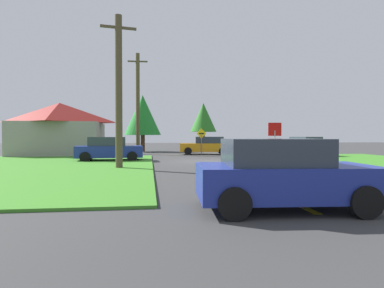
% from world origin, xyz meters
% --- Properties ---
extents(ground_plane, '(120.00, 120.00, 0.00)m').
position_xyz_m(ground_plane, '(0.00, 0.00, 0.00)').
color(ground_plane, '#393939').
extents(grass_verge_right, '(12.00, 20.00, 0.08)m').
position_xyz_m(grass_verge_right, '(9.43, -4.00, 0.04)').
color(grass_verge_right, '#3D8626').
rests_on(grass_verge_right, ground).
extents(grass_verge_left, '(12.00, 20.00, 0.08)m').
position_xyz_m(grass_verge_left, '(-9.43, -4.00, 0.04)').
color(grass_verge_left, '#3D8626').
rests_on(grass_verge_left, ground).
extents(lane_stripe_center, '(0.20, 14.00, 0.01)m').
position_xyz_m(lane_stripe_center, '(0.00, -8.00, 0.01)').
color(lane_stripe_center, yellow).
rests_on(lane_stripe_center, ground).
extents(stop_sign, '(0.81, 0.14, 2.51)m').
position_xyz_m(stop_sign, '(4.06, -2.10, 1.78)').
color(stop_sign, '#9EA0A8').
rests_on(stop_sign, ground).
extents(car_behind_on_main_road, '(4.08, 2.39, 1.62)m').
position_xyz_m(car_behind_on_main_road, '(-0.59, -14.40, 0.81)').
color(car_behind_on_main_road, navy).
rests_on(car_behind_on_main_road, ground).
extents(car_on_crossroad, '(2.39, 4.68, 1.62)m').
position_xyz_m(car_on_crossroad, '(9.32, 4.72, 0.81)').
color(car_on_crossroad, silver).
rests_on(car_on_crossroad, ground).
extents(parked_car_near_building, '(4.44, 2.32, 1.62)m').
position_xyz_m(parked_car_near_building, '(-6.29, 1.10, 0.81)').
color(parked_car_near_building, navy).
rests_on(parked_car_near_building, ground).
extents(car_approaching_junction, '(4.73, 2.36, 1.62)m').
position_xyz_m(car_approaching_junction, '(1.57, 8.27, 0.80)').
color(car_approaching_junction, orange).
rests_on(car_approaching_junction, ground).
extents(utility_pole_near, '(1.79, 0.45, 7.79)m').
position_xyz_m(utility_pole_near, '(-5.13, -4.46, 3.98)').
color(utility_pole_near, brown).
rests_on(utility_pole_near, ground).
extents(utility_pole_mid, '(1.80, 0.36, 9.28)m').
position_xyz_m(utility_pole_mid, '(-4.64, 9.30, 4.72)').
color(utility_pole_mid, brown).
rests_on(utility_pole_mid, ground).
extents(direction_sign, '(0.89, 0.20, 2.36)m').
position_xyz_m(direction_sign, '(1.00, 7.46, 1.47)').
color(direction_sign, slate).
rests_on(direction_sign, ground).
extents(oak_tree_left, '(3.91, 3.91, 6.10)m').
position_xyz_m(oak_tree_left, '(-4.30, 14.45, 3.93)').
color(oak_tree_left, brown).
rests_on(oak_tree_left, ground).
extents(pine_tree_center, '(3.47, 3.47, 6.07)m').
position_xyz_m(pine_tree_center, '(3.52, 21.82, 4.14)').
color(pine_tree_center, brown).
rests_on(pine_tree_center, ground).
extents(barn, '(7.15, 6.49, 4.60)m').
position_xyz_m(barn, '(-11.41, 8.72, 2.30)').
color(barn, gray).
rests_on(barn, ground).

